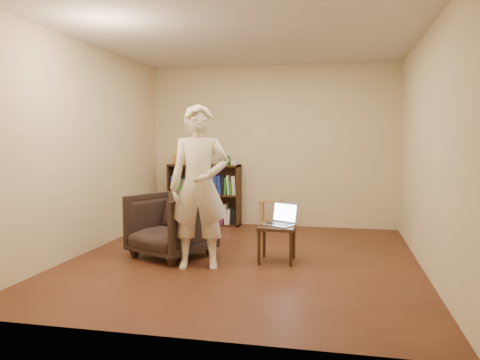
% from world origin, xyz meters
% --- Properties ---
extents(floor, '(4.50, 4.50, 0.00)m').
position_xyz_m(floor, '(0.00, 0.00, 0.00)').
color(floor, '#442116').
rests_on(floor, ground).
extents(ceiling, '(4.50, 4.50, 0.00)m').
position_xyz_m(ceiling, '(0.00, 0.00, 2.60)').
color(ceiling, silver).
rests_on(ceiling, wall_back).
extents(wall_back, '(4.00, 0.00, 4.00)m').
position_xyz_m(wall_back, '(0.00, 2.25, 1.30)').
color(wall_back, beige).
rests_on(wall_back, floor).
extents(wall_left, '(0.00, 4.50, 4.50)m').
position_xyz_m(wall_left, '(-2.00, 0.00, 1.30)').
color(wall_left, beige).
rests_on(wall_left, floor).
extents(wall_right, '(0.00, 4.50, 4.50)m').
position_xyz_m(wall_right, '(2.00, 0.00, 1.30)').
color(wall_right, beige).
rests_on(wall_right, floor).
extents(bookshelf, '(1.20, 0.30, 1.00)m').
position_xyz_m(bookshelf, '(-1.10, 2.09, 0.44)').
color(bookshelf, black).
rests_on(bookshelf, floor).
extents(box_yellow, '(0.24, 0.20, 0.18)m').
position_xyz_m(box_yellow, '(-1.48, 2.05, 1.09)').
color(box_yellow, orange).
rests_on(box_yellow, bookshelf).
extents(red_cloth, '(0.36, 0.29, 0.11)m').
position_xyz_m(red_cloth, '(-1.18, 2.06, 1.05)').
color(red_cloth, maroon).
rests_on(red_cloth, bookshelf).
extents(box_green, '(0.15, 0.15, 0.14)m').
position_xyz_m(box_green, '(-0.75, 2.10, 1.07)').
color(box_green, '#1F7724').
rests_on(box_green, bookshelf).
extents(box_white, '(0.10, 0.10, 0.07)m').
position_xyz_m(box_white, '(-0.58, 2.07, 1.04)').
color(box_white, silver).
rests_on(box_white, bookshelf).
extents(stool, '(0.35, 0.35, 0.50)m').
position_xyz_m(stool, '(0.06, 1.74, 0.40)').
color(stool, tan).
rests_on(stool, floor).
extents(armchair, '(1.11, 1.12, 0.77)m').
position_xyz_m(armchair, '(-0.88, -0.05, 0.38)').
color(armchair, black).
rests_on(armchair, floor).
extents(side_table, '(0.41, 0.41, 0.42)m').
position_xyz_m(side_table, '(0.40, -0.02, 0.35)').
color(side_table, black).
rests_on(side_table, floor).
extents(laptop, '(0.43, 0.41, 0.25)m').
position_xyz_m(laptop, '(0.43, 0.03, 0.48)').
color(laptop, silver).
rests_on(laptop, side_table).
extents(person, '(0.74, 0.57, 1.79)m').
position_xyz_m(person, '(-0.41, -0.44, 0.90)').
color(person, beige).
rests_on(person, floor).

